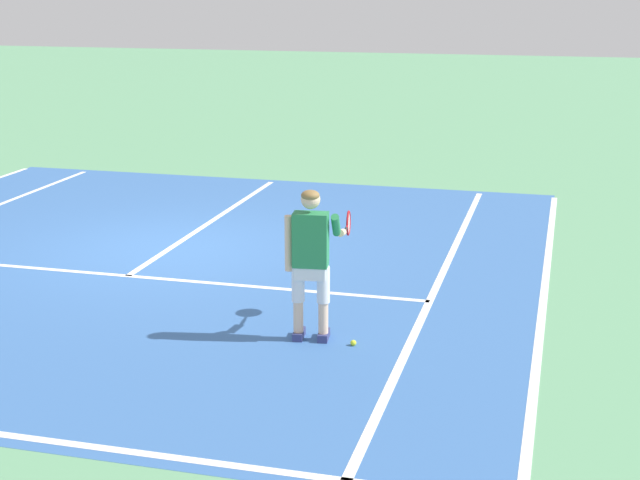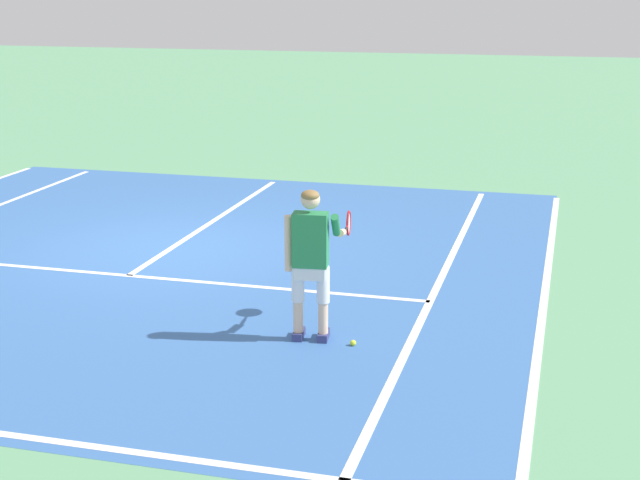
% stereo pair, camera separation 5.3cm
% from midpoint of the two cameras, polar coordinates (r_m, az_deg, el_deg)
% --- Properties ---
extents(ground_plane, '(80.00, 80.00, 0.00)m').
position_cam_midpoint_polar(ground_plane, '(14.28, -9.17, -0.52)').
color(ground_plane, '#609E70').
extents(court_inner_surface, '(10.98, 11.33, 0.00)m').
position_cam_midpoint_polar(court_inner_surface, '(13.86, -9.96, -1.03)').
color(court_inner_surface, '#3866A8').
rests_on(court_inner_surface, ground).
extents(line_service, '(8.23, 0.10, 0.01)m').
position_cam_midpoint_polar(line_service, '(13.06, -11.65, -2.14)').
color(line_service, white).
rests_on(line_service, ground).
extents(line_centre_service, '(0.10, 6.40, 0.01)m').
position_cam_midpoint_polar(line_centre_service, '(15.87, -6.58, 1.21)').
color(line_centre_service, white).
rests_on(line_centre_service, ground).
extents(line_singles_right, '(0.10, 10.93, 0.01)m').
position_cam_midpoint_polar(line_singles_right, '(12.75, 7.13, -2.37)').
color(line_singles_right, white).
rests_on(line_singles_right, ground).
extents(line_doubles_right, '(0.10, 10.93, 0.01)m').
position_cam_midpoint_polar(line_doubles_right, '(12.65, 13.31, -2.81)').
color(line_doubles_right, white).
rests_on(line_doubles_right, ground).
extents(tennis_player, '(0.61, 1.17, 1.71)m').
position_cam_midpoint_polar(tennis_player, '(10.28, -0.65, -0.86)').
color(tennis_player, navy).
rests_on(tennis_player, ground).
extents(tennis_ball_near_feet, '(0.07, 0.07, 0.07)m').
position_cam_midpoint_polar(tennis_ball_near_feet, '(10.40, 1.88, -6.24)').
color(tennis_ball_near_feet, '#CCE02D').
rests_on(tennis_ball_near_feet, ground).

